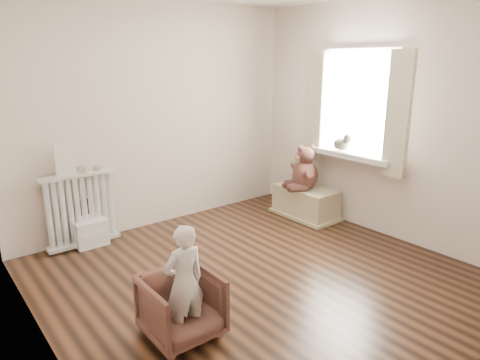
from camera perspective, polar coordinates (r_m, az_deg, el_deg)
floor at (r=4.07m, az=2.34°, el=-12.63°), size 3.60×3.60×0.01m
back_wall at (r=5.12m, az=-10.88°, el=8.33°), size 3.60×0.02×2.60m
left_wall at (r=2.83m, az=-26.15°, el=1.18°), size 0.02×3.60×2.60m
right_wall at (r=5.00m, az=18.51°, el=7.63°), size 0.02×3.60×2.60m
window at (r=5.12m, az=15.58°, el=9.73°), size 0.03×0.90×1.10m
window_sill at (r=5.13m, az=14.51°, el=3.25°), size 0.22×1.10×0.06m
curtain_left at (r=4.72m, az=20.34°, el=8.14°), size 0.06×0.26×1.30m
curtain_right at (r=5.39m, az=9.90°, el=9.70°), size 0.06×0.26×1.30m
radiator at (r=4.84m, az=-20.41°, el=-3.93°), size 0.76×0.14×0.80m
paper_doll at (r=4.65m, az=-22.29°, el=2.61°), size 0.20×0.02×0.34m
tin_a at (r=4.73m, az=-20.32°, el=1.31°), size 0.11×0.11×0.07m
tin_b at (r=4.78m, az=-18.48°, el=1.53°), size 0.09×0.09×0.05m
toy_vanity at (r=4.86m, az=-19.47°, el=-5.16°), size 0.33×0.24×0.52m
armchair at (r=3.21m, az=-7.79°, el=-16.37°), size 0.51×0.52×0.47m
child at (r=3.07m, az=-7.45°, el=-13.43°), size 0.31×0.21×0.85m
toy_bench at (r=5.52m, az=8.74°, el=-2.77°), size 0.42×0.80×0.38m
teddy_bear at (r=5.34m, az=8.72°, el=1.85°), size 0.54×0.49×0.55m
plush_cat at (r=5.18m, az=13.37°, el=4.90°), size 0.20×0.28×0.21m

